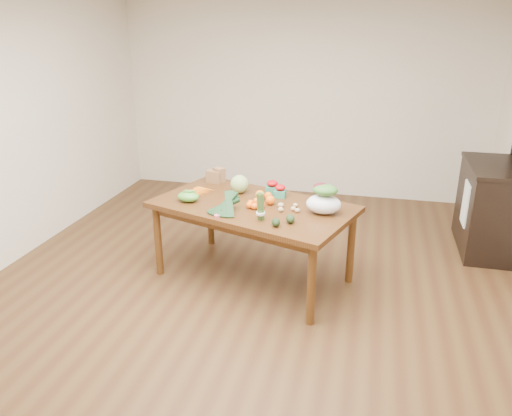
% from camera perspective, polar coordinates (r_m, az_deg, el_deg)
% --- Properties ---
extents(floor, '(6.00, 6.00, 0.00)m').
position_cam_1_polar(floor, '(4.56, -0.94, -9.95)').
color(floor, '#51371B').
rests_on(floor, ground).
extents(room_walls, '(5.02, 6.02, 2.70)m').
position_cam_1_polar(room_walls, '(4.04, -1.05, 6.74)').
color(room_walls, silver).
rests_on(room_walls, floor).
extents(dining_table, '(2.01, 1.50, 0.75)m').
position_cam_1_polar(dining_table, '(4.69, -0.35, -3.86)').
color(dining_table, '#4D2F12').
rests_on(dining_table, floor).
extents(cabinet, '(0.52, 1.02, 0.94)m').
position_cam_1_polar(cabinet, '(5.80, 25.00, 0.03)').
color(cabinet, black).
rests_on(cabinet, floor).
extents(dish_towel, '(0.02, 0.28, 0.45)m').
position_cam_1_polar(dish_towel, '(5.58, 22.80, 0.46)').
color(dish_towel, white).
rests_on(dish_towel, cabinet).
extents(paper_bag, '(0.26, 0.24, 0.15)m').
position_cam_1_polar(paper_bag, '(5.17, -4.68, 3.77)').
color(paper_bag, olive).
rests_on(paper_bag, dining_table).
extents(cabbage, '(0.18, 0.18, 0.18)m').
position_cam_1_polar(cabbage, '(4.83, -1.90, 2.75)').
color(cabbage, '#9FB769').
rests_on(cabbage, dining_table).
extents(strawberry_basket_a, '(0.14, 0.14, 0.10)m').
position_cam_1_polar(strawberry_basket_a, '(4.82, 1.87, 2.27)').
color(strawberry_basket_a, '#B00B16').
rests_on(strawberry_basket_a, dining_table).
extents(strawberry_basket_b, '(0.13, 0.13, 0.10)m').
position_cam_1_polar(strawberry_basket_b, '(4.73, 2.77, 1.82)').
color(strawberry_basket_b, red).
rests_on(strawberry_basket_b, dining_table).
extents(orange_a, '(0.09, 0.09, 0.09)m').
position_cam_1_polar(orange_a, '(4.66, 0.45, 1.51)').
color(orange_a, orange).
rests_on(orange_a, dining_table).
extents(orange_b, '(0.07, 0.07, 0.07)m').
position_cam_1_polar(orange_b, '(4.65, 1.41, 1.40)').
color(orange_b, orange).
rests_on(orange_b, dining_table).
extents(orange_c, '(0.09, 0.09, 0.09)m').
position_cam_1_polar(orange_c, '(4.52, 1.65, 0.90)').
color(orange_c, orange).
rests_on(orange_c, dining_table).
extents(mandarin_cluster, '(0.23, 0.23, 0.10)m').
position_cam_1_polar(mandarin_cluster, '(4.45, 0.04, 0.62)').
color(mandarin_cluster, '#EE5E0E').
rests_on(mandarin_cluster, dining_table).
extents(carrots, '(0.28, 0.27, 0.03)m').
position_cam_1_polar(carrots, '(4.87, -6.17, 1.89)').
color(carrots, orange).
rests_on(carrots, dining_table).
extents(snap_pea_bag, '(0.21, 0.16, 0.09)m').
position_cam_1_polar(snap_pea_bag, '(4.64, -7.75, 1.29)').
color(snap_pea_bag, '#549231').
rests_on(snap_pea_bag, dining_table).
extents(kale_bunch, '(0.43, 0.48, 0.16)m').
position_cam_1_polar(kale_bunch, '(4.31, -3.73, 0.37)').
color(kale_bunch, black).
rests_on(kale_bunch, dining_table).
extents(asparagus_bundle, '(0.11, 0.14, 0.26)m').
position_cam_1_polar(asparagus_bundle, '(4.14, 0.52, 0.19)').
color(asparagus_bundle, '#457636').
rests_on(asparagus_bundle, dining_table).
extents(potato_a, '(0.06, 0.05, 0.05)m').
position_cam_1_polar(potato_a, '(4.46, 2.86, 0.32)').
color(potato_a, tan).
rests_on(potato_a, dining_table).
extents(potato_b, '(0.05, 0.04, 0.04)m').
position_cam_1_polar(potato_b, '(4.37, 2.85, -0.17)').
color(potato_b, tan).
rests_on(potato_b, dining_table).
extents(potato_c, '(0.05, 0.04, 0.04)m').
position_cam_1_polar(potato_c, '(4.39, 4.29, -0.08)').
color(potato_c, tan).
rests_on(potato_c, dining_table).
extents(potato_d, '(0.05, 0.04, 0.04)m').
position_cam_1_polar(potato_d, '(4.48, 4.53, 0.33)').
color(potato_d, '#D8B17C').
rests_on(potato_d, dining_table).
extents(potato_e, '(0.05, 0.04, 0.04)m').
position_cam_1_polar(potato_e, '(4.36, 4.74, -0.27)').
color(potato_e, tan).
rests_on(potato_e, dining_table).
extents(avocado_a, '(0.09, 0.12, 0.07)m').
position_cam_1_polar(avocado_a, '(4.06, 2.28, -1.64)').
color(avocado_a, black).
rests_on(avocado_a, dining_table).
extents(avocado_b, '(0.10, 0.12, 0.07)m').
position_cam_1_polar(avocado_b, '(4.13, 3.95, -1.24)').
color(avocado_b, black).
rests_on(avocado_b, dining_table).
extents(salad_bag, '(0.36, 0.31, 0.23)m').
position_cam_1_polar(salad_bag, '(4.34, 7.76, 0.86)').
color(salad_bag, white).
rests_on(salad_bag, dining_table).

